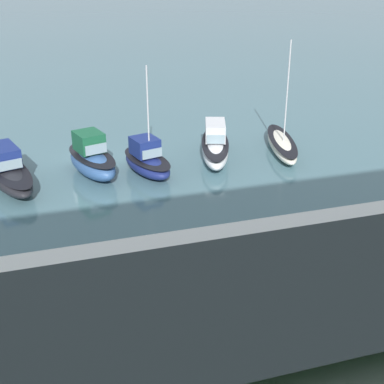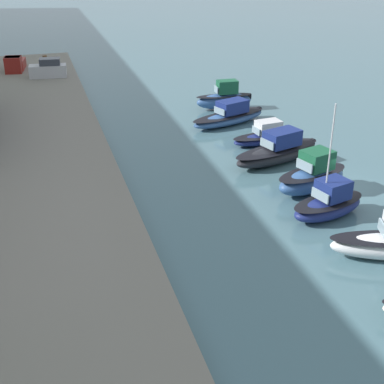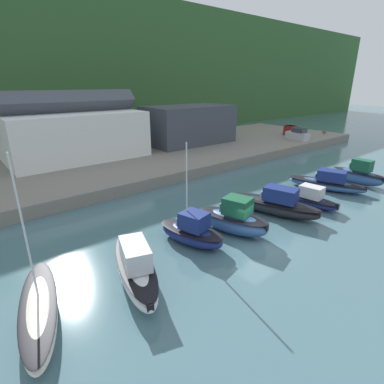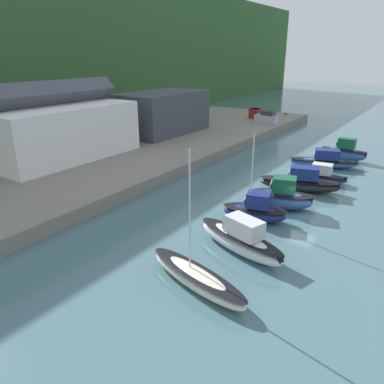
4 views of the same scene
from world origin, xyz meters
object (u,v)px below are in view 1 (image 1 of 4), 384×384
moored_boat_4 (7,171)px  moored_boat_2 (147,161)px  moored_boat_0 (282,144)px  moored_boat_3 (92,159)px  moored_boat_1 (215,145)px

moored_boat_4 → moored_boat_2: bearing=158.9°
moored_boat_0 → moored_boat_3: bearing=16.3°
moored_boat_2 → moored_boat_3: bearing=-26.6°
moored_boat_4 → moored_boat_1: bearing=166.0°
moored_boat_0 → moored_boat_4: (20.02, 0.34, 0.34)m
moored_boat_0 → moored_boat_2: moored_boat_0 is taller
moored_boat_2 → moored_boat_1: bearing=179.9°
moored_boat_0 → moored_boat_1: 5.33m
moored_boat_0 → moored_boat_1: bearing=12.2°
moored_boat_1 → moored_boat_2: size_ratio=1.07×
moored_boat_1 → moored_boat_3: moored_boat_3 is taller
moored_boat_0 → moored_boat_2: 10.85m
moored_boat_3 → moored_boat_2: bearing=151.7°
moored_boat_1 → moored_boat_2: bearing=32.0°
moored_boat_0 → moored_boat_3: (14.45, 0.32, 0.52)m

